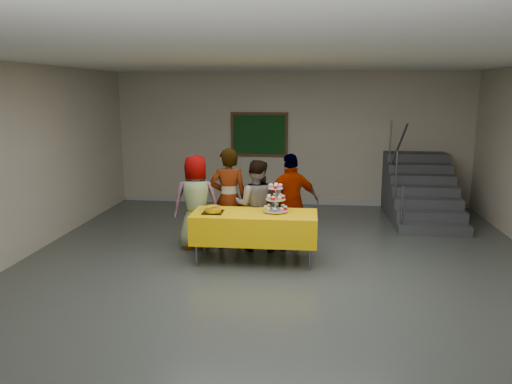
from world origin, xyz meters
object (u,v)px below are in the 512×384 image
at_px(bake_table, 255,226).
at_px(bear_cake, 213,209).
at_px(staircase, 419,193).
at_px(schoolchild_c, 256,205).
at_px(schoolchild_b, 229,199).
at_px(schoolchild_d, 291,202).
at_px(schoolchild_a, 196,202).
at_px(noticeboard, 259,135).
at_px(cupcake_stand, 276,201).

bearing_deg(bake_table, bear_cake, -174.23).
bearing_deg(staircase, schoolchild_c, -140.34).
xyz_separation_m(bake_table, schoolchild_c, (-0.04, 0.60, 0.19)).
distance_m(schoolchild_c, staircase, 4.08).
distance_m(schoolchild_b, schoolchild_d, 1.03).
height_order(bake_table, schoolchild_b, schoolchild_b).
bearing_deg(schoolchild_a, staircase, -156.17).
bearing_deg(bear_cake, schoolchild_b, 80.05).
xyz_separation_m(schoolchild_a, noticeboard, (0.69, 3.45, 0.82)).
relative_size(bear_cake, schoolchild_a, 0.23).
height_order(schoolchild_c, noticeboard, noticeboard).
bearing_deg(cupcake_stand, schoolchild_d, 69.44).
xyz_separation_m(schoolchild_d, staircase, (2.56, 2.55, -0.31)).
height_order(schoolchild_d, noticeboard, noticeboard).
xyz_separation_m(schoolchild_b, schoolchild_d, (1.03, -0.00, -0.04)).
relative_size(schoolchild_d, noticeboard, 1.23).
bearing_deg(cupcake_stand, noticeboard, 99.36).
xyz_separation_m(bake_table, schoolchild_a, (-1.03, 0.58, 0.23)).
height_order(staircase, noticeboard, noticeboard).
bearing_deg(cupcake_stand, schoolchild_b, 144.62).
bearing_deg(bake_table, cupcake_stand, 13.13).
bearing_deg(schoolchild_c, schoolchild_a, 5.30).
bearing_deg(bake_table, schoolchild_c, 94.09).
relative_size(schoolchild_c, noticeboard, 1.15).
relative_size(cupcake_stand, bear_cake, 1.24).
height_order(bake_table, cupcake_stand, cupcake_stand).
bearing_deg(bake_table, schoolchild_d, 50.87).
bearing_deg(schoolchild_b, cupcake_stand, 138.43).
bearing_deg(schoolchild_c, bear_cake, 52.84).
bearing_deg(staircase, cupcake_stand, -131.68).
xyz_separation_m(schoolchild_b, staircase, (3.59, 2.55, -0.35)).
distance_m(bear_cake, noticeboard, 4.18).
distance_m(bake_table, schoolchild_d, 0.87).
height_order(bear_cake, schoolchild_c, schoolchild_c).
xyz_separation_m(staircase, noticeboard, (-3.43, 0.84, 1.11)).
relative_size(schoolchild_c, schoolchild_d, 0.94).
xyz_separation_m(bear_cake, schoolchild_d, (1.15, 0.71, -0.03)).
relative_size(cupcake_stand, schoolchild_a, 0.28).
distance_m(bake_table, schoolchild_a, 1.20).
height_order(schoolchild_b, staircase, staircase).
bearing_deg(noticeboard, staircase, -13.69).
distance_m(cupcake_stand, schoolchild_b, 1.00).
bearing_deg(staircase, bake_table, -134.05).
height_order(schoolchild_a, staircase, staircase).
height_order(cupcake_stand, noticeboard, noticeboard).
xyz_separation_m(schoolchild_a, schoolchild_c, (0.99, 0.02, -0.03)).
bearing_deg(schoolchild_c, schoolchild_d, -170.60).
bearing_deg(schoolchild_b, schoolchild_d, 173.77).
distance_m(schoolchild_a, schoolchild_c, 0.99).
bearing_deg(noticeboard, bake_table, -85.16).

